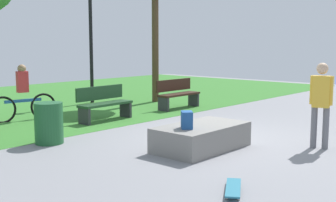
{
  "coord_description": "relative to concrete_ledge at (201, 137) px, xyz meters",
  "views": [
    {
      "loc": [
        -7.7,
        -5.41,
        2.05
      ],
      "look_at": [
        -1.06,
        0.5,
        0.87
      ],
      "focal_mm": 46.85,
      "sensor_mm": 36.0,
      "label": 1
    }
  ],
  "objects": [
    {
      "name": "skater_performing_trick",
      "position": [
        1.59,
        -1.68,
        0.74
      ],
      "size": [
        0.28,
        0.42,
        1.67
      ],
      "color": "slate",
      "rests_on": "ground_plane"
    },
    {
      "name": "skateboard_by_ledge",
      "position": [
        -1.69,
        -1.84,
        -0.17
      ],
      "size": [
        0.79,
        0.59,
        0.08
      ],
      "color": "teal",
      "rests_on": "ground_plane"
    },
    {
      "name": "cyclist_on_bicycle",
      "position": [
        -0.6,
        5.48,
        0.39
      ],
      "size": [
        1.8,
        0.38,
        1.52
      ],
      "color": "black",
      "rests_on": "ground_plane"
    },
    {
      "name": "ground_plane",
      "position": [
        1.06,
        0.37,
        -0.24
      ],
      "size": [
        28.0,
        28.0,
        0.0
      ],
      "primitive_type": "plane",
      "color": "gray"
    },
    {
      "name": "trash_bin",
      "position": [
        -1.68,
        2.64,
        0.18
      ],
      "size": [
        0.58,
        0.58,
        0.84
      ],
      "primitive_type": "cylinder",
      "color": "#1E592D",
      "rests_on": "ground_plane"
    },
    {
      "name": "concrete_ledge",
      "position": [
        0.0,
        0.0,
        0.0
      ],
      "size": [
        1.91,
        1.06,
        0.48
      ],
      "primitive_type": "cube",
      "color": "gray",
      "rests_on": "ground_plane"
    },
    {
      "name": "lamp_post",
      "position": [
        2.82,
        6.88,
        2.17
      ],
      "size": [
        0.28,
        0.28,
        3.93
      ],
      "color": "black",
      "rests_on": "ground_plane"
    },
    {
      "name": "grass_lawn",
      "position": [
        1.06,
        8.61,
        -0.23
      ],
      "size": [
        26.6,
        11.52,
        0.01
      ],
      "primitive_type": "cube",
      "color": "#387A2D",
      "rests_on": "ground_plane"
    },
    {
      "name": "park_bench_by_oak",
      "position": [
        0.81,
        3.86,
        0.24
      ],
      "size": [
        1.62,
        0.54,
        0.91
      ],
      "color": "#1E4223",
      "rests_on": "ground_plane"
    },
    {
      "name": "backpack_on_ledge",
      "position": [
        -0.46,
        -0.01,
        0.4
      ],
      "size": [
        0.34,
        0.34,
        0.32
      ],
      "primitive_type": "cube",
      "rotation": [
        0.0,
        0.0,
        3.93
      ],
      "color": "#1E4C8C",
      "rests_on": "concrete_ledge"
    },
    {
      "name": "park_bench_far_left",
      "position": [
        3.76,
        3.82,
        0.24
      ],
      "size": [
        1.6,
        0.48,
        0.91
      ],
      "color": "#331E14",
      "rests_on": "ground_plane"
    }
  ]
}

